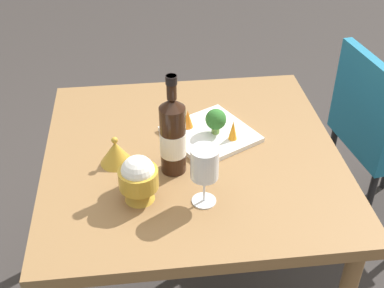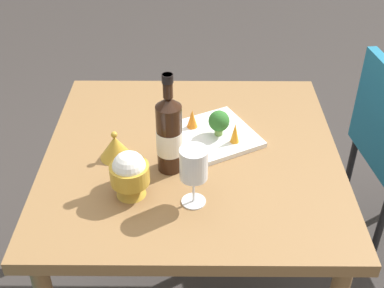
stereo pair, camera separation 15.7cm
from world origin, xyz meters
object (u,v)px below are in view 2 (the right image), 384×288
Objects in this scene: wine_bottle at (169,134)px; serving_plate at (214,136)px; broccoli_floret at (219,122)px; carrot_garnish_left at (194,119)px; carrot_garnish_right at (235,133)px; wine_glass at (194,165)px; rice_bowl at (130,173)px; rice_bowl_lid at (115,147)px.

wine_bottle is 0.24m from serving_plate.
broccoli_floret is (0.02, -0.00, 0.06)m from serving_plate.
carrot_garnish_right is (0.13, -0.09, 0.00)m from carrot_garnish_left.
carrot_garnish_right is (0.13, 0.27, -0.08)m from wine_glass.
serving_plate is at bearing 165.12° from broccoli_floret.
rice_bowl is 0.36m from carrot_garnish_left.
carrot_garnish_right is at bearing -34.70° from serving_plate.
wine_glass reaches higher than carrot_garnish_left.
wine_glass is 0.32m from broccoli_floret.
wine_bottle is 2.23× the size of rice_bowl.
wine_glass is 2.09× the size of broccoli_floret.
broccoli_floret is at bearing -28.66° from carrot_garnish_left.
wine_bottle is at bearing -130.29° from serving_plate.
wine_bottle is 1.77× the size of wine_glass.
wine_bottle is at bearing -17.66° from rice_bowl_lid.
rice_bowl is 0.42× the size of serving_plate.
serving_plate is 5.31× the size of carrot_garnish_left.
rice_bowl is (-0.18, 0.03, -0.05)m from wine_glass.
broccoli_floret is (0.15, 0.15, -0.06)m from wine_bottle.
serving_plate is at bearing -31.61° from carrot_garnish_left.
wine_bottle is 0.17m from wine_glass.
wine_bottle is 3.69× the size of broccoli_floret.
serving_plate is (0.13, 0.16, -0.12)m from wine_bottle.
serving_plate is at bearing 49.71° from wine_bottle.
carrot_garnish_left is at bearing 31.19° from rice_bowl_lid.
rice_bowl is at bearing -118.80° from carrot_garnish_left.
carrot_garnish_right is (0.37, 0.06, 0.01)m from rice_bowl_lid.
carrot_garnish_left is at bearing 61.20° from rice_bowl.
wine_glass is 1.79× the size of rice_bowl_lid.
wine_glass is 1.26× the size of rice_bowl.
carrot_garnish_left is at bearing 90.21° from wine_glass.
carrot_garnish_right is (0.07, -0.04, 0.04)m from serving_plate.
wine_glass reaches higher than carrot_garnish_right.
rice_bowl_lid is 0.34m from broccoli_floret.
rice_bowl_lid is (-0.24, 0.21, -0.09)m from wine_glass.
broccoli_floret is 1.35× the size of carrot_garnish_left.
carrot_garnish_left is (-0.00, 0.35, -0.08)m from wine_glass.
rice_bowl_lid is at bearing -160.99° from serving_plate.
rice_bowl_lid is 1.57× the size of carrot_garnish_left.
wine_bottle is 0.24m from carrot_garnish_right.
rice_bowl reaches higher than serving_plate.
rice_bowl is at bearing -133.06° from broccoli_floret.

